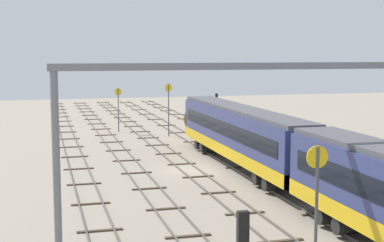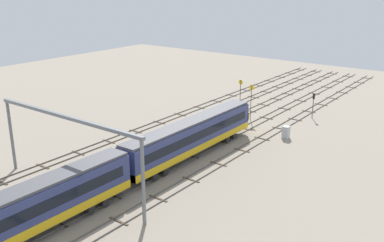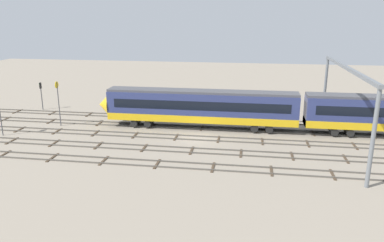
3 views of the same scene
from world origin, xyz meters
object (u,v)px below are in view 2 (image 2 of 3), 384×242
object	(u,v)px
relay_cabinet	(286,132)
overhead_gantry	(66,134)
speed_sign_near_foreground	(240,90)
speed_sign_far_trackside	(251,98)
signal_light_trackside_approach	(313,102)
train	(26,213)

from	to	relation	value
relay_cabinet	overhead_gantry	bearing A→B (deg)	159.71
speed_sign_near_foreground	speed_sign_far_trackside	size ratio (longest dim) A/B	0.88
overhead_gantry	relay_cabinet	distance (m)	32.38
speed_sign_near_foreground	signal_light_trackside_approach	world-z (taller)	speed_sign_near_foreground
speed_sign_far_trackside	signal_light_trackside_approach	bearing A→B (deg)	-48.01
speed_sign_near_foreground	speed_sign_far_trackside	distance (m)	7.00
train	speed_sign_far_trackside	distance (m)	42.68
speed_sign_far_trackside	signal_light_trackside_approach	distance (m)	10.57
train	relay_cabinet	xyz separation A→B (m)	(37.92, -6.85, -1.74)
overhead_gantry	speed_sign_near_foreground	xyz separation A→B (m)	(39.51, 2.51, -3.51)
signal_light_trackside_approach	train	bearing A→B (deg)	173.02
speed_sign_far_trackside	relay_cabinet	bearing A→B (deg)	-118.72
speed_sign_near_foreground	signal_light_trackside_approach	bearing A→B (deg)	-80.61
speed_sign_far_trackside	relay_cabinet	size ratio (longest dim) A/B	3.22
train	speed_sign_far_trackside	xyz separation A→B (m)	(42.63, 1.74, 1.06)
speed_sign_far_trackside	signal_light_trackside_approach	size ratio (longest dim) A/B	1.40
train	speed_sign_near_foreground	xyz separation A→B (m)	(47.56, 6.69, 0.65)
signal_light_trackside_approach	relay_cabinet	bearing A→B (deg)	-176.25
speed_sign_near_foreground	relay_cabinet	size ratio (longest dim) A/B	2.84
speed_sign_near_foreground	relay_cabinet	world-z (taller)	speed_sign_near_foreground
overhead_gantry	relay_cabinet	xyz separation A→B (m)	(29.86, -11.04, -5.90)
signal_light_trackside_approach	speed_sign_near_foreground	bearing A→B (deg)	99.39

